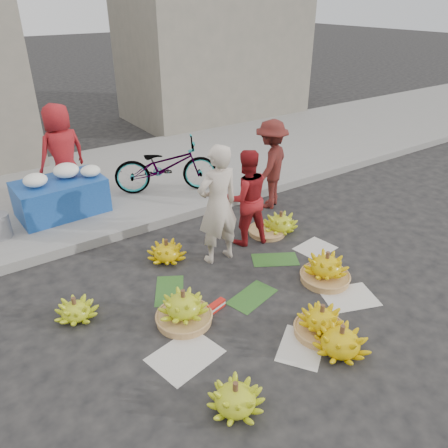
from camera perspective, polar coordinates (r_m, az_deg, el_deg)
ground at (r=5.76m, az=3.27°, el=-8.13°), size 80.00×80.00×0.00m
curb at (r=7.31m, az=-7.20°, el=0.83°), size 40.00×0.25×0.15m
sidewalk at (r=9.09m, az=-13.43°, el=5.73°), size 40.00×4.00×0.12m
building_right at (r=13.57m, az=-1.40°, el=24.26°), size 5.00×3.00×5.00m
newspaper_scatter at (r=5.28m, az=8.64°, el=-12.26°), size 3.20×1.80×0.00m
banana_leaves at (r=5.83m, az=1.28°, el=-7.48°), size 2.00×1.00×0.00m
banana_bunch_0 at (r=5.11m, az=-5.29°, el=-10.90°), size 0.71×0.71×0.44m
banana_bunch_1 at (r=4.25m, az=1.49°, el=-21.77°), size 0.54×0.54×0.34m
banana_bunch_2 at (r=5.06m, az=12.52°, el=-12.40°), size 0.56×0.56×0.40m
banana_bunch_3 at (r=4.89m, az=14.99°, el=-14.55°), size 0.70×0.70×0.36m
banana_bunch_4 at (r=5.90m, az=13.18°, el=-5.69°), size 0.64×0.64×0.44m
banana_bunch_5 at (r=7.00m, az=7.40°, el=0.20°), size 0.66×0.66×0.35m
banana_bunch_6 at (r=5.45m, az=-18.83°, el=-10.57°), size 0.57×0.57×0.30m
banana_bunch_7 at (r=6.25m, az=-7.51°, el=-3.54°), size 0.60×0.60×0.33m
basket_spare at (r=6.96m, az=5.64°, el=-0.97°), size 0.69×0.69×0.07m
incense_stack at (r=5.34m, az=-0.99°, el=-10.63°), size 0.26×0.14×0.10m
vendor_cream at (r=5.89m, az=-0.81°, el=2.47°), size 0.63×0.42×1.70m
vendor_red at (r=6.40m, az=2.86°, el=3.44°), size 0.83×0.71×1.46m
man_striped at (r=7.60m, az=6.11°, el=7.72°), size 1.15×1.00×1.55m
flower_table at (r=7.68m, az=-20.51°, el=3.64°), size 1.41×0.92×0.80m
flower_vendor at (r=8.03m, az=-20.37°, el=8.68°), size 0.93×0.71×1.69m
bicycle at (r=8.04m, az=-7.59°, el=7.52°), size 1.35×1.96×0.98m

